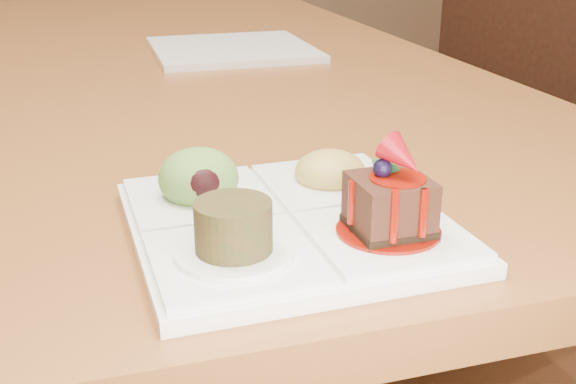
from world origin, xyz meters
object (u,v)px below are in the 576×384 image
object	(u,v)px
dining_table	(146,95)
second_plate	(232,49)
chair_right	(474,92)
sampler_plate	(285,210)

from	to	relation	value
dining_table	second_plate	distance (m)	0.17
dining_table	second_plate	size ratio (longest dim) A/B	6.67
chair_right	dining_table	bearing A→B (deg)	92.55
dining_table	sampler_plate	size ratio (longest dim) A/B	7.39
sampler_plate	second_plate	size ratio (longest dim) A/B	0.90
second_plate	dining_table	bearing A→B (deg)	177.50
chair_right	second_plate	size ratio (longest dim) A/B	3.75
dining_table	sampler_plate	distance (m)	0.75
sampler_plate	second_plate	bearing A→B (deg)	78.93
dining_table	second_plate	bearing A→B (deg)	-2.50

